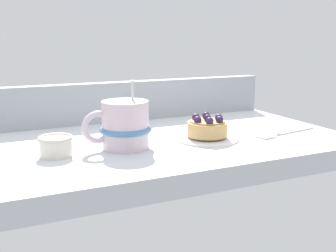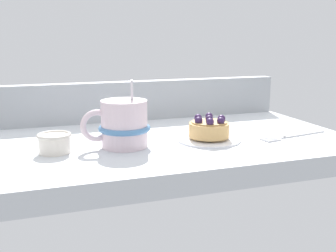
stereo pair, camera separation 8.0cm
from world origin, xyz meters
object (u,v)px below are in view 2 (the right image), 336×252
at_px(dessert_plate, 209,139).
at_px(dessert_fork, 294,135).
at_px(coffee_mug, 123,124).
at_px(sugar_bowl, 55,142).
at_px(raspberry_tart, 209,128).

distance_m(dessert_plate, dessert_fork, 0.18).
xyz_separation_m(dessert_plate, coffee_mug, (-0.17, 0.01, 0.04)).
bearing_deg(dessert_fork, coffee_mug, 173.83).
xyz_separation_m(coffee_mug, sugar_bowl, (-0.13, -0.00, -0.02)).
xyz_separation_m(dessert_plate, raspberry_tart, (0.00, -0.00, 0.02)).
height_order(coffee_mug, sugar_bowl, coffee_mug).
distance_m(dessert_fork, sugar_bowl, 0.48).
bearing_deg(sugar_bowl, raspberry_tart, -2.03).
distance_m(dessert_plate, sugar_bowl, 0.30).
relative_size(raspberry_tart, coffee_mug, 0.61).
relative_size(dessert_fork, sugar_bowl, 2.79).
relative_size(coffee_mug, sugar_bowl, 2.15).
height_order(raspberry_tart, coffee_mug, coffee_mug).
relative_size(dessert_plate, coffee_mug, 0.96).
height_order(dessert_plate, dessert_fork, dessert_plate).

